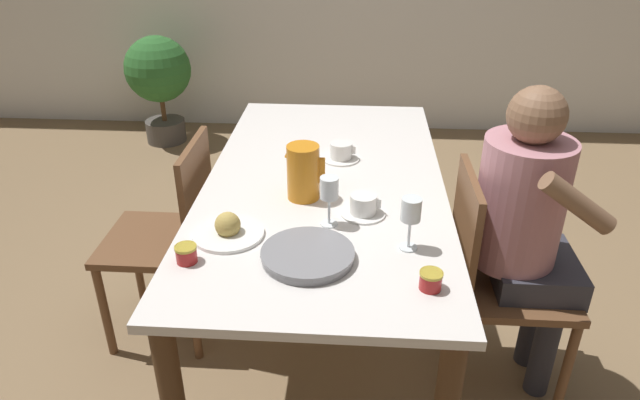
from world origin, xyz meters
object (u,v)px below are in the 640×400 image
(jam_jar_amber, at_px, (431,279))
(potted_plant, at_px, (159,77))
(bread_plate, at_px, (228,229))
(teacup_near_person, at_px, (363,206))
(chair_person_side, at_px, (494,277))
(wine_glass_water, at_px, (411,212))
(red_pitcher, at_px, (303,172))
(wine_glass_juice, at_px, (329,191))
(serving_tray, at_px, (308,255))
(person_seated, at_px, (527,222))
(teacup_across, at_px, (341,152))
(chair_opposite, at_px, (171,234))
(jam_jar_red, at_px, (186,253))

(jam_jar_amber, distance_m, potted_plant, 3.31)
(potted_plant, bearing_deg, bread_plate, -67.02)
(potted_plant, bearing_deg, teacup_near_person, -57.92)
(chair_person_side, relative_size, wine_glass_water, 5.24)
(red_pitcher, relative_size, jam_jar_amber, 3.05)
(chair_person_side, distance_m, wine_glass_water, 0.61)
(wine_glass_juice, xyz_separation_m, serving_tray, (-0.05, -0.21, -0.11))
(person_seated, height_order, teacup_near_person, person_seated)
(jam_jar_amber, bearing_deg, chair_person_side, 56.82)
(chair_person_side, height_order, wine_glass_water, wine_glass_water)
(wine_glass_juice, xyz_separation_m, teacup_across, (0.02, 0.52, -0.09))
(wine_glass_water, bearing_deg, serving_tray, -164.63)
(chair_opposite, bearing_deg, chair_person_side, -99.41)
(chair_opposite, bearing_deg, teacup_near_person, -109.96)
(chair_opposite, distance_m, red_pitcher, 0.71)
(red_pitcher, distance_m, teacup_across, 0.36)
(jam_jar_amber, bearing_deg, red_pitcher, 128.04)
(wine_glass_water, height_order, jam_jar_amber, wine_glass_water)
(teacup_near_person, xyz_separation_m, jam_jar_red, (-0.51, -0.32, -0.00))
(person_seated, distance_m, potted_plant, 3.15)
(chair_opposite, height_order, serving_tray, chair_opposite)
(chair_opposite, height_order, teacup_across, chair_opposite)
(wine_glass_juice, relative_size, potted_plant, 0.21)
(wine_glass_water, xyz_separation_m, teacup_near_person, (-0.14, 0.20, -0.09))
(red_pitcher, distance_m, jam_jar_amber, 0.64)
(wine_glass_water, bearing_deg, jam_jar_amber, -76.93)
(teacup_near_person, distance_m, teacup_across, 0.45)
(teacup_near_person, distance_m, jam_jar_red, 0.60)
(serving_tray, xyz_separation_m, jam_jar_amber, (0.34, -0.12, 0.01))
(teacup_near_person, xyz_separation_m, potted_plant, (-1.52, 2.43, -0.29))
(person_seated, bearing_deg, jam_jar_red, -69.54)
(serving_tray, distance_m, jam_jar_red, 0.35)
(jam_jar_amber, relative_size, potted_plant, 0.08)
(chair_opposite, bearing_deg, bread_plate, -141.41)
(jam_jar_amber, bearing_deg, wine_glass_water, 103.07)
(red_pitcher, bearing_deg, teacup_near_person, -26.71)
(chair_person_side, distance_m, jam_jar_red, 1.12)
(chair_person_side, bearing_deg, bread_plate, -75.49)
(wine_glass_water, distance_m, jam_jar_amber, 0.22)
(chair_opposite, relative_size, person_seated, 0.74)
(chair_person_side, bearing_deg, potted_plant, -139.50)
(serving_tray, bearing_deg, wine_glass_water, 15.37)
(wine_glass_water, relative_size, jam_jar_amber, 2.64)
(wine_glass_juice, bearing_deg, teacup_near_person, 34.30)
(person_seated, bearing_deg, chair_person_side, -78.74)
(person_seated, height_order, wine_glass_water, person_seated)
(chair_opposite, height_order, wine_glass_water, wine_glass_water)
(chair_person_side, height_order, serving_tray, chair_person_side)
(serving_tray, bearing_deg, person_seated, 26.69)
(teacup_near_person, bearing_deg, serving_tray, -120.00)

